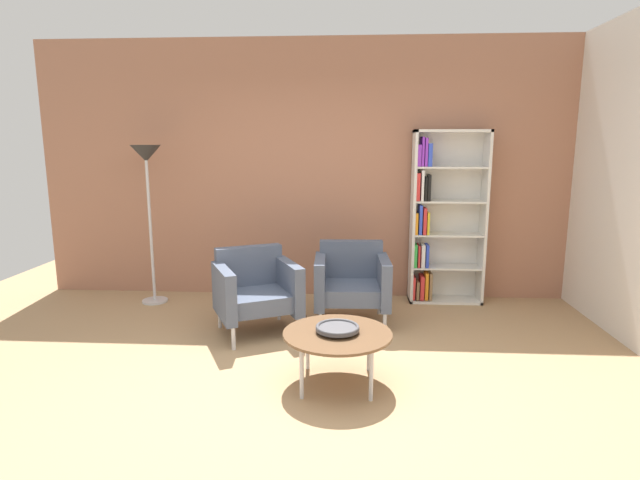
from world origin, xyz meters
name	(u,v)px	position (x,y,z in m)	size (l,w,h in m)	color
ground_plane	(297,391)	(0.00, 0.00, 0.00)	(8.32, 8.32, 0.00)	tan
brick_back_panel	(319,171)	(0.00, 2.46, 1.45)	(6.40, 0.12, 2.90)	#A87056
bookshelf_tall	(440,219)	(1.36, 2.25, 0.93)	(0.80, 0.30, 1.90)	silver
coffee_table_low	(337,336)	(0.29, 0.14, 0.37)	(0.80, 0.80, 0.40)	brown
decorative_bowl	(338,328)	(0.29, 0.14, 0.43)	(0.32, 0.32, 0.05)	#4C4C51
armchair_near_window	(255,289)	(-0.51, 1.16, 0.41)	(0.92, 0.89, 0.78)	#4C566B
armchair_by_bookshelf	(352,281)	(0.39, 1.50, 0.41)	(0.74, 0.68, 0.78)	#4C566B
floor_lamp_torchiere	(147,172)	(-1.82, 1.99, 1.45)	(0.32, 0.32, 1.74)	silver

